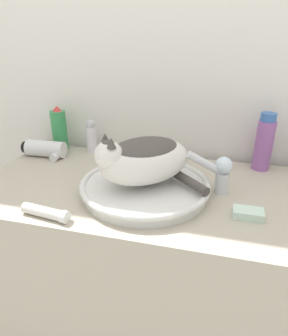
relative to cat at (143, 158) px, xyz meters
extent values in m
cube|color=silver|center=(0.04, 0.40, 0.22)|extent=(8.00, 0.05, 2.40)
cube|color=#B2A893|center=(0.04, 0.05, -0.55)|extent=(1.26, 0.59, 0.85)
cylinder|color=silver|center=(0.00, 0.01, -0.11)|extent=(0.40, 0.40, 0.03)
torus|color=silver|center=(0.00, 0.01, -0.09)|extent=(0.42, 0.42, 0.02)
ellipsoid|color=silver|center=(0.00, 0.01, -0.01)|extent=(0.35, 0.34, 0.14)
ellipsoid|color=#47423D|center=(0.00, 0.01, 0.03)|extent=(0.27, 0.26, 0.06)
sphere|color=silver|center=(-0.08, -0.07, 0.03)|extent=(0.08, 0.08, 0.08)
sphere|color=#47423D|center=(-0.08, -0.07, 0.05)|extent=(0.05, 0.05, 0.05)
cone|color=#47423D|center=(-0.10, -0.06, 0.08)|extent=(0.03, 0.03, 0.03)
cone|color=#47423D|center=(-0.07, -0.09, 0.08)|extent=(0.03, 0.03, 0.03)
cylinder|color=#47423D|center=(0.14, 0.01, -0.07)|extent=(0.15, 0.14, 0.03)
cylinder|color=silver|center=(0.24, 0.07, -0.09)|extent=(0.04, 0.04, 0.07)
cylinder|color=silver|center=(0.19, 0.06, -0.02)|extent=(0.13, 0.06, 0.09)
sphere|color=silver|center=(0.24, 0.07, -0.03)|extent=(0.06, 0.06, 0.06)
cylinder|color=#338C4C|center=(-0.46, 0.30, -0.04)|extent=(0.07, 0.07, 0.17)
cone|color=red|center=(-0.46, 0.30, 0.06)|extent=(0.04, 0.04, 0.02)
cylinder|color=silver|center=(-0.31, 0.30, -0.07)|extent=(0.04, 0.04, 0.11)
sphere|color=#B7B7BC|center=(-0.31, 0.30, 0.00)|extent=(0.04, 0.04, 0.04)
cylinder|color=#93569E|center=(0.38, 0.30, -0.03)|extent=(0.07, 0.07, 0.19)
cylinder|color=#3866AD|center=(0.38, 0.30, 0.08)|extent=(0.06, 0.06, 0.03)
cylinder|color=silver|center=(-0.24, -0.20, -0.11)|extent=(0.13, 0.05, 0.03)
cylinder|color=white|center=(-0.17, -0.21, -0.11)|extent=(0.02, 0.04, 0.04)
cylinder|color=silver|center=(-0.48, 0.21, -0.09)|extent=(0.16, 0.07, 0.07)
cylinder|color=silver|center=(-0.42, 0.21, -0.11)|extent=(0.04, 0.11, 0.03)
cylinder|color=black|center=(-0.57, 0.20, -0.09)|extent=(0.02, 0.05, 0.05)
cube|color=silver|center=(0.32, -0.06, -0.11)|extent=(0.08, 0.05, 0.02)
camera|label=1|loc=(0.22, -0.82, 0.35)|focal=32.00mm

